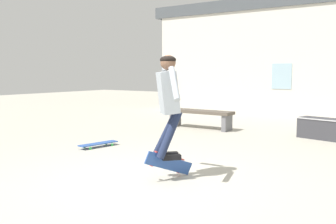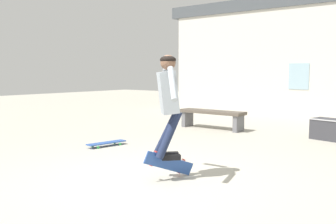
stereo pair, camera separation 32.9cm
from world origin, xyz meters
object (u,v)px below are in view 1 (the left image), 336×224
object	(u,v)px
skater	(168,97)
skateboard_flipping	(169,163)
park_bench	(200,115)
skate_ledge	(335,130)
skateboard_resting	(98,144)

from	to	relation	value
skater	skateboard_flipping	world-z (taller)	skater
park_bench	skate_ledge	bearing A→B (deg)	2.51
skater	skateboard_resting	world-z (taller)	skater
park_bench	skater	size ratio (longest dim) A/B	1.27
skater	skateboard_resting	distance (m)	2.91
skate_ledge	skater	distance (m)	4.87
skateboard_resting	skate_ledge	bearing A→B (deg)	-37.03
skate_ledge	skater	bearing A→B (deg)	-93.50
park_bench	skateboard_flipping	distance (m)	4.88
park_bench	skate_ledge	distance (m)	3.35
park_bench	skateboard_resting	xyz separation A→B (m)	(-0.47, -3.36, -0.30)
park_bench	skate_ledge	xyz separation A→B (m)	(3.35, 0.11, -0.13)
skater	skateboard_resting	bearing A→B (deg)	109.08
skateboard_resting	skater	bearing A→B (deg)	-103.73
park_bench	skateboard_flipping	bearing A→B (deg)	-65.23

